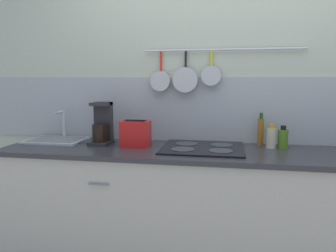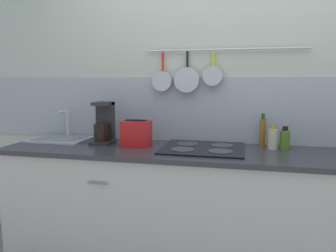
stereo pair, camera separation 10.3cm
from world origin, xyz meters
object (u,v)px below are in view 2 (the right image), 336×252
bottle_dish_soap (262,132)px  bottle_vinegar (273,138)px  coffee_maker (104,126)px  bottle_hot_sauce (285,139)px  toaster (136,133)px

bottle_dish_soap → bottle_vinegar: (0.07, -0.08, -0.03)m
coffee_maker → bottle_hot_sauce: (1.36, 0.08, -0.06)m
coffee_maker → bottle_vinegar: (1.27, 0.07, -0.06)m
bottle_hot_sauce → bottle_vinegar: bearing=-174.8°
bottle_hot_sauce → toaster: bearing=-172.9°
coffee_maker → bottle_hot_sauce: coffee_maker is taller
bottle_dish_soap → bottle_hot_sauce: 0.17m
toaster → coffee_maker: bearing=169.0°
bottle_dish_soap → bottle_hot_sauce: bearing=-26.6°
coffee_maker → bottle_vinegar: coffee_maker is taller
coffee_maker → bottle_dish_soap: bearing=7.3°
bottle_vinegar → bottle_hot_sauce: size_ratio=1.06×
toaster → bottle_dish_soap: bearing=12.8°
bottle_dish_soap → toaster: bearing=-167.2°
toaster → bottle_dish_soap: bottle_dish_soap is taller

